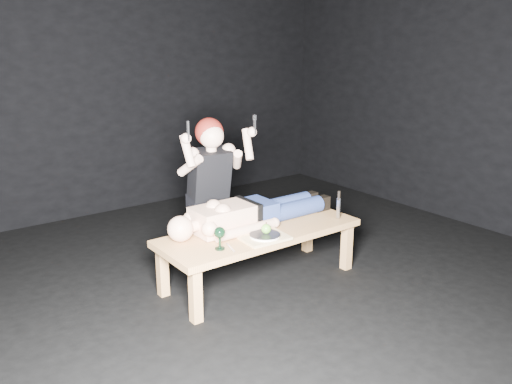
# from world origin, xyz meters

# --- Properties ---
(ground) EXTENTS (5.00, 5.00, 0.00)m
(ground) POSITION_xyz_m (0.00, 0.00, 0.00)
(ground) COLOR black
(ground) RESTS_ON ground
(back_wall) EXTENTS (5.00, 0.00, 5.00)m
(back_wall) POSITION_xyz_m (0.00, 2.50, 1.50)
(back_wall) COLOR black
(back_wall) RESTS_ON ground
(table) EXTENTS (1.66, 0.62, 0.45)m
(table) POSITION_xyz_m (-0.15, -0.00, 0.23)
(table) COLOR #C68A4A
(table) RESTS_ON ground
(lying_man) EXTENTS (1.58, 0.48, 0.25)m
(lying_man) POSITION_xyz_m (-0.10, 0.14, 0.58)
(lying_man) COLOR #DEA98B
(lying_man) RESTS_ON table
(kneeling_woman) EXTENTS (0.80, 0.87, 1.33)m
(kneeling_woman) POSITION_xyz_m (-0.26, 0.62, 0.67)
(kneeling_woman) COLOR black
(kneeling_woman) RESTS_ON ground
(serving_tray) EXTENTS (0.37, 0.28, 0.02)m
(serving_tray) POSITION_xyz_m (-0.24, -0.20, 0.46)
(serving_tray) COLOR tan
(serving_tray) RESTS_ON table
(plate) EXTENTS (0.25, 0.25, 0.02)m
(plate) POSITION_xyz_m (-0.24, -0.20, 0.48)
(plate) COLOR white
(plate) RESTS_ON serving_tray
(apple) EXTENTS (0.08, 0.08, 0.08)m
(apple) POSITION_xyz_m (-0.22, -0.19, 0.53)
(apple) COLOR #5BA324
(apple) RESTS_ON plate
(goblet) EXTENTS (0.08, 0.08, 0.17)m
(goblet) POSITION_xyz_m (-0.63, -0.16, 0.54)
(goblet) COLOR black
(goblet) RESTS_ON table
(fork_flat) EXTENTS (0.06, 0.17, 0.01)m
(fork_flat) POSITION_xyz_m (-0.55, -0.18, 0.45)
(fork_flat) COLOR #B2B2B7
(fork_flat) RESTS_ON table
(knife_flat) EXTENTS (0.03, 0.18, 0.01)m
(knife_flat) POSITION_xyz_m (-0.12, -0.19, 0.45)
(knife_flat) COLOR #B2B2B7
(knife_flat) RESTS_ON table
(spoon_flat) EXTENTS (0.10, 0.16, 0.01)m
(spoon_flat) POSITION_xyz_m (-0.11, -0.10, 0.45)
(spoon_flat) COLOR #B2B2B7
(spoon_flat) RESTS_ON table
(carving_knife) EXTENTS (0.03, 0.04, 0.25)m
(carving_knife) POSITION_xyz_m (0.53, -0.20, 0.57)
(carving_knife) COLOR #B2B2B7
(carving_knife) RESTS_ON table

